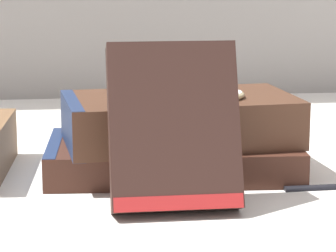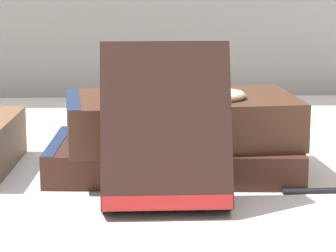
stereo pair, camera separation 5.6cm
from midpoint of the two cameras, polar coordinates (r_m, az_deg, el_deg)
The scene contains 6 objects.
ground_plane at distance 0.73m, azimuth -3.73°, elevation -4.56°, with size 3.00×3.00×0.00m, color white.
book_flat_bottom at distance 0.78m, azimuth -2.14°, elevation -2.23°, with size 0.25×0.15×0.03m.
book_flat_top at distance 0.77m, azimuth -1.62°, elevation 0.44°, with size 0.23×0.14×0.05m.
book_leaning_front at distance 0.66m, azimuth -2.00°, elevation -0.51°, with size 0.11×0.07×0.14m.
pocket_watch at distance 0.76m, azimuth 1.38°, elevation 2.26°, with size 0.05×0.06×0.01m.
reading_glasses at distance 0.91m, azimuth -5.16°, elevation -1.10°, with size 0.12×0.07×0.00m.
Camera 1 is at (-0.07, -0.70, 0.21)m, focal length 85.00 mm.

